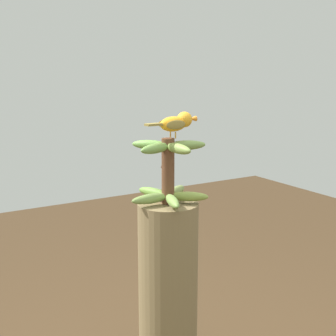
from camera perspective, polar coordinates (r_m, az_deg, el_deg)
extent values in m
cylinder|color=brown|center=(1.73, 0.00, -0.40)|extent=(0.05, 0.05, 0.25)
ellipsoid|color=#779948|center=(1.69, 0.54, -4.05)|extent=(0.16, 0.08, 0.04)
ellipsoid|color=olive|center=(1.75, 2.41, -3.48)|extent=(0.12, 0.15, 0.04)
ellipsoid|color=olive|center=(1.82, 0.93, -2.86)|extent=(0.12, 0.15, 0.04)
ellipsoid|color=olive|center=(1.80, -1.76, -3.01)|extent=(0.16, 0.08, 0.04)
ellipsoid|color=olive|center=(1.72, -2.13, -3.74)|extent=(0.04, 0.15, 0.04)
ellipsoid|color=olive|center=(1.67, -1.47, 2.41)|extent=(0.09, 0.16, 0.04)
ellipsoid|color=olive|center=(1.66, 1.25, 2.39)|extent=(0.16, 0.04, 0.04)
ellipsoid|color=olive|center=(1.73, 2.15, 2.78)|extent=(0.08, 0.16, 0.04)
ellipsoid|color=olive|center=(1.78, 0.13, 3.03)|extent=(0.15, 0.12, 0.04)
ellipsoid|color=#6DA146|center=(1.74, -2.06, 2.82)|extent=(0.14, 0.12, 0.04)
cone|color=brown|center=(1.77, -0.30, 1.00)|extent=(0.04, 0.04, 0.06)
cylinder|color=#C68933|center=(1.71, 0.92, 4.01)|extent=(0.00, 0.00, 0.02)
cylinder|color=#C68933|center=(1.74, 0.29, 4.13)|extent=(0.00, 0.00, 0.02)
ellipsoid|color=orange|center=(1.72, 0.60, 5.38)|extent=(0.06, 0.11, 0.06)
ellipsoid|color=olive|center=(1.69, 0.98, 5.28)|extent=(0.01, 0.08, 0.03)
ellipsoid|color=olive|center=(1.74, -0.06, 5.45)|extent=(0.01, 0.08, 0.03)
cube|color=olive|center=(1.67, -1.72, 5.30)|extent=(0.03, 0.06, 0.01)
sphere|color=gold|center=(1.75, 1.94, 5.93)|extent=(0.06, 0.06, 0.06)
sphere|color=black|center=(1.77, 1.72, 6.14)|extent=(0.01, 0.01, 0.01)
cone|color=orange|center=(1.77, 2.95, 5.99)|extent=(0.02, 0.04, 0.02)
sphere|color=#23562D|center=(2.70, 0.01, -18.36)|extent=(0.32, 0.32, 0.32)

